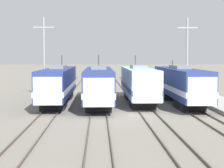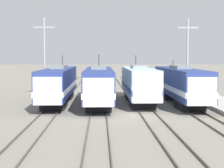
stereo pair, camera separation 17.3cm
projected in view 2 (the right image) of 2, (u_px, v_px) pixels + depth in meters
ground_plane at (124, 115)px, 33.49m from camera, size 400.00×400.00×0.00m
rail_pair_far_left at (48, 115)px, 33.28m from camera, size 1.51×120.00×0.15m
rail_pair_center_left at (99, 114)px, 33.42m from camera, size 1.51×120.00×0.15m
rail_pair_center_right at (149, 114)px, 33.56m from camera, size 1.51×120.00×0.15m
rail_pair_far_right at (199, 114)px, 33.70m from camera, size 1.51×120.00×0.15m
locomotive_far_left at (58, 84)px, 41.59m from camera, size 2.80×18.53×5.38m
locomotive_center_left at (99, 85)px, 40.42m from camera, size 2.94×18.55×5.46m
locomotive_center_right at (139, 84)px, 41.90m from camera, size 2.96×16.20×5.40m
locomotive_far_right at (181, 84)px, 41.03m from camera, size 2.86×18.33×4.78m
catenary_tower_left at (45, 56)px, 46.09m from camera, size 2.54×0.25×10.00m
catenary_tower_right at (187, 56)px, 46.64m from camera, size 2.54×0.25×10.00m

